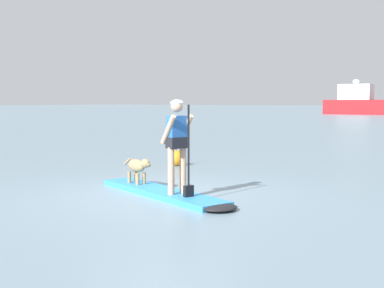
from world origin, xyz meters
name	(u,v)px	position (x,y,z in m)	size (l,w,h in m)	color
ground_plane	(161,195)	(0.00, 0.00, 0.00)	(400.00, 400.00, 0.00)	slate
paddleboard	(168,194)	(0.22, -0.07, 0.05)	(3.74, 1.71, 0.10)	#338CD8
person_paddler	(178,140)	(0.53, -0.16, 1.09)	(0.67, 0.57, 1.70)	tan
dog	(138,167)	(-0.81, 0.25, 0.45)	(1.00, 0.40, 0.53)	#997A51
moored_boat_center	(359,103)	(-15.87, 60.93, 1.55)	(9.52, 3.58, 4.74)	maroon
marker_buoy	(176,158)	(-2.43, 3.57, 0.22)	(0.43, 0.43, 0.93)	orange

